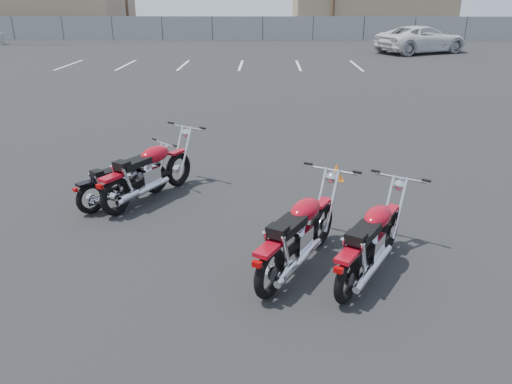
{
  "coord_description": "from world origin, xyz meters",
  "views": [
    {
      "loc": [
        0.35,
        -6.51,
        3.49
      ],
      "look_at": [
        0.2,
        0.6,
        0.65
      ],
      "focal_mm": 35.0,
      "sensor_mm": 36.0,
      "label": 1
    }
  ],
  "objects_px": {
    "motorcycle_second_black": "(124,180)",
    "motorcycle_front_red": "(149,172)",
    "white_van": "(422,31)",
    "motorcycle_third_red": "(299,234)",
    "motorcycle_rear_red": "(371,241)"
  },
  "relations": [
    {
      "from": "motorcycle_second_black",
      "to": "white_van",
      "type": "relative_size",
      "value": 0.24
    },
    {
      "from": "motorcycle_front_red",
      "to": "white_van",
      "type": "relative_size",
      "value": 0.33
    },
    {
      "from": "motorcycle_second_black",
      "to": "motorcycle_third_red",
      "type": "height_order",
      "value": "motorcycle_third_red"
    },
    {
      "from": "motorcycle_third_red",
      "to": "white_van",
      "type": "relative_size",
      "value": 0.33
    },
    {
      "from": "motorcycle_second_black",
      "to": "motorcycle_rear_red",
      "type": "distance_m",
      "value": 4.55
    },
    {
      "from": "motorcycle_second_black",
      "to": "white_van",
      "type": "bearing_deg",
      "value": 63.52
    },
    {
      "from": "motorcycle_second_black",
      "to": "motorcycle_front_red",
      "type": "bearing_deg",
      "value": 21.15
    },
    {
      "from": "motorcycle_third_red",
      "to": "motorcycle_rear_red",
      "type": "distance_m",
      "value": 0.95
    },
    {
      "from": "motorcycle_front_red",
      "to": "motorcycle_rear_red",
      "type": "distance_m",
      "value": 4.29
    },
    {
      "from": "motorcycle_front_red",
      "to": "white_van",
      "type": "xyz_separation_m",
      "value": [
        11.73,
        24.22,
        0.76
      ]
    },
    {
      "from": "motorcycle_second_black",
      "to": "motorcycle_rear_red",
      "type": "relative_size",
      "value": 0.79
    },
    {
      "from": "motorcycle_rear_red",
      "to": "motorcycle_third_red",
      "type": "bearing_deg",
      "value": 172.12
    },
    {
      "from": "motorcycle_third_red",
      "to": "white_van",
      "type": "xyz_separation_m",
      "value": [
        9.2,
        26.61,
        0.77
      ]
    },
    {
      "from": "motorcycle_front_red",
      "to": "motorcycle_second_black",
      "type": "xyz_separation_m",
      "value": [
        -0.41,
        -0.16,
        -0.1
      ]
    },
    {
      "from": "motorcycle_third_red",
      "to": "motorcycle_rear_red",
      "type": "xyz_separation_m",
      "value": [
        0.94,
        -0.13,
        -0.02
      ]
    }
  ]
}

